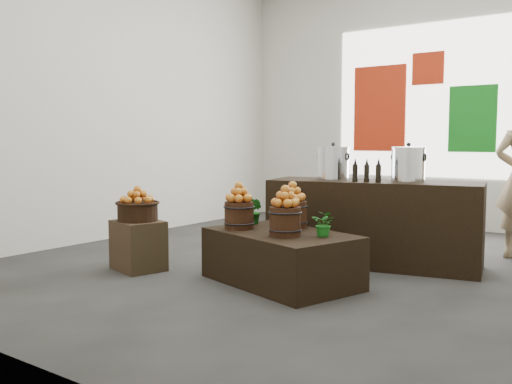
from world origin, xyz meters
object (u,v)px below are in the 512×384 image
Objects in this scene: counter at (373,223)px; stock_pot_left at (333,164)px; display_table at (281,258)px; crate at (138,245)px; wicker_basket at (138,212)px; stock_pot_center at (408,165)px.

counter is 6.47× the size of stock_pot_left.
display_table is at bearing -85.72° from stock_pot_left.
crate is 2.57m from counter.
stock_pot_left reaches higher than display_table.
wicker_basket reaches higher than crate.
display_table is 1.37m from counter.
stock_pot_left is at bearing 47.61° from wicker_basket.
stock_pot_left reaches higher than counter.
stock_pot_left is (-0.46, -0.10, 0.64)m from counter.
wicker_basket is 2.57m from counter.
crate is 0.36× the size of display_table.
stock_pot_left is (1.46, 1.60, 0.85)m from crate.
stock_pot_center is at bearing 79.11° from display_table.
crate is 1.50× the size of stock_pot_center.
stock_pot_left is (-0.09, 1.20, 0.86)m from display_table.
stock_pot_left is 0.83m from stock_pot_center.
crate is at bearing -132.39° from stock_pot_left.
counter reaches higher than crate.
display_table is 0.63× the size of counter.
wicker_basket reaches higher than display_table.
display_table is 4.11× the size of stock_pot_left.
counter reaches higher than display_table.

